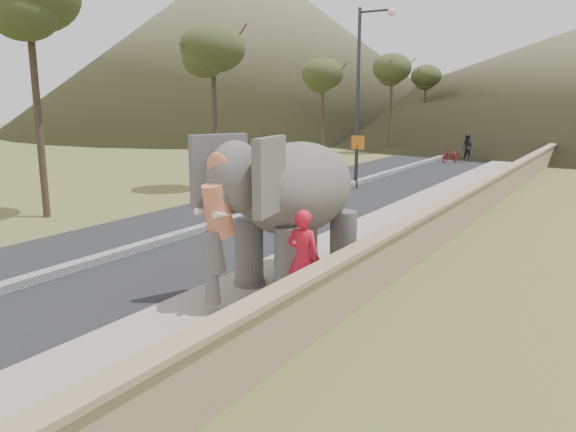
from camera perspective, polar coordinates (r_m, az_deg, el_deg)
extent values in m
plane|color=olive|center=(9.42, -12.55, -13.83)|extent=(160.00, 160.00, 0.00)
cube|color=black|center=(19.85, -2.96, 0.16)|extent=(7.00, 120.00, 0.03)
cube|color=black|center=(19.83, -2.96, 0.42)|extent=(0.35, 120.00, 0.22)
cube|color=#9E9687|center=(17.56, 10.63, -1.39)|extent=(3.00, 120.00, 0.15)
cube|color=tan|center=(16.97, 15.89, -0.46)|extent=(0.30, 120.00, 1.10)
cylinder|color=#2E2E33|center=(26.51, 7.10, 11.69)|extent=(0.16, 0.16, 8.00)
cylinder|color=#2E2E33|center=(26.46, 8.99, 19.90)|extent=(1.60, 0.10, 0.10)
sphere|color=#FFF2CC|center=(26.18, 10.49, 19.72)|extent=(0.36, 0.36, 0.36)
cylinder|color=#2D2D33|center=(25.60, 7.04, 4.96)|extent=(0.08, 0.08, 2.00)
cube|color=orange|center=(25.49, 7.10, 7.41)|extent=(0.60, 0.05, 0.60)
cone|color=brown|center=(75.56, -4.48, 17.12)|extent=(60.00, 60.00, 22.00)
imported|color=red|center=(10.60, 1.57, -4.31)|extent=(0.68, 0.45, 1.88)
imported|color=maroon|center=(37.51, 16.25, 5.92)|extent=(1.18, 1.86, 0.92)
imported|color=black|center=(37.22, 17.77, 6.69)|extent=(0.93, 0.83, 1.58)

